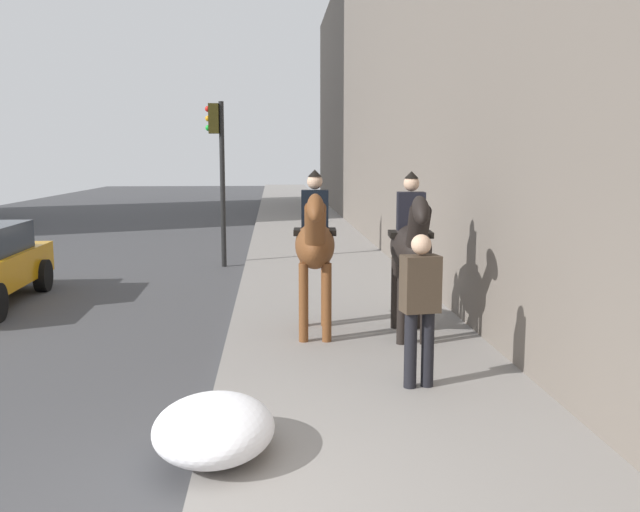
# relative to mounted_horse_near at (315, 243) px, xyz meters

# --- Properties ---
(mounted_horse_near) EXTENTS (2.15, 0.64, 2.35)m
(mounted_horse_near) POSITION_rel_mounted_horse_near_xyz_m (0.00, 0.00, 0.00)
(mounted_horse_near) COLOR brown
(mounted_horse_near) RESTS_ON sidewalk_slab
(mounted_horse_far) EXTENTS (2.15, 0.68, 2.33)m
(mounted_horse_far) POSITION_rel_mounted_horse_near_xyz_m (-0.22, -1.33, -0.02)
(mounted_horse_far) COLOR black
(mounted_horse_far) RESTS_ON sidewalk_slab
(pedestrian_greeting) EXTENTS (0.32, 0.44, 1.70)m
(pedestrian_greeting) POSITION_rel_mounted_horse_near_xyz_m (-2.35, -1.00, -0.35)
(pedestrian_greeting) COLOR black
(pedestrian_greeting) RESTS_ON sidewalk_slab
(traffic_light_near_curb) EXTENTS (0.20, 0.44, 3.95)m
(traffic_light_near_curb) POSITION_rel_mounted_horse_near_xyz_m (7.11, 1.87, 1.19)
(traffic_light_near_curb) COLOR black
(traffic_light_near_curb) RESTS_ON ground
(snow_pile_near) EXTENTS (1.35, 1.04, 0.47)m
(snow_pile_near) POSITION_rel_mounted_horse_near_xyz_m (-3.96, 1.11, -1.09)
(snow_pile_near) COLOR white
(snow_pile_near) RESTS_ON sidewalk_slab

